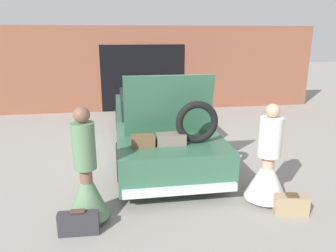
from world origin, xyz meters
The scene contains 7 objects.
ground_plane centered at (0.00, 0.00, 0.00)m, with size 40.00×40.00×0.00m, color gray.
garage_wall_back centered at (0.00, 3.93, 1.39)m, with size 12.00×0.14×2.80m.
car centered at (0.00, 0.01, 0.58)m, with size 1.91×5.40×1.90m.
person_left centered at (-1.36, -2.87, 0.60)m, with size 0.59×0.59×1.67m.
person_right centered at (1.36, -2.73, 0.56)m, with size 0.66×0.66×1.59m.
suitcase_beside_left_person centered at (-1.47, -3.18, 0.16)m, with size 0.54×0.15×0.36m.
suitcase_beside_right_person centered at (1.57, -3.14, 0.15)m, with size 0.52×0.29×0.32m.
Camera 1 is at (-0.90, -7.12, 2.60)m, focal length 35.00 mm.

